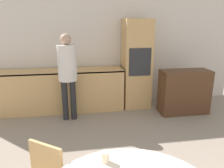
{
  "coord_description": "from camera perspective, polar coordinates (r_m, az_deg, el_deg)",
  "views": [
    {
      "loc": [
        -0.51,
        -0.03,
        1.94
      ],
      "look_at": [
        -0.06,
        2.75,
        1.13
      ],
      "focal_mm": 35.0,
      "sensor_mm": 36.0,
      "label": 1
    }
  ],
  "objects": [
    {
      "name": "person_standing",
      "position": [
        4.31,
        -11.59,
        4.04
      ],
      "size": [
        0.36,
        0.36,
        1.72
      ],
      "color": "#262628",
      "rests_on": "ground_plane"
    },
    {
      "name": "wall_back",
      "position": [
        5.14,
        -3.56,
        8.92
      ],
      "size": [
        6.74,
        0.05,
        2.6
      ],
      "color": "silver",
      "rests_on": "ground_plane"
    },
    {
      "name": "cup",
      "position": [
        1.96,
        -1.77,
        -18.5
      ],
      "size": [
        0.07,
        0.07,
        0.1
      ],
      "color": "beige",
      "rests_on": "dining_table"
    },
    {
      "name": "kitchen_counter",
      "position": [
        4.98,
        -14.73,
        -1.56
      ],
      "size": [
        3.0,
        0.6,
        0.92
      ],
      "color": "tan",
      "rests_on": "ground_plane"
    },
    {
      "name": "oven_unit",
      "position": [
        5.01,
        6.36,
        5.17
      ],
      "size": [
        0.6,
        0.59,
        1.99
      ],
      "color": "tan",
      "rests_on": "ground_plane"
    },
    {
      "name": "sideboard",
      "position": [
        4.96,
        18.31,
        -1.94
      ],
      "size": [
        1.04,
        0.45,
        0.95
      ],
      "color": "#51331E",
      "rests_on": "ground_plane"
    }
  ]
}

